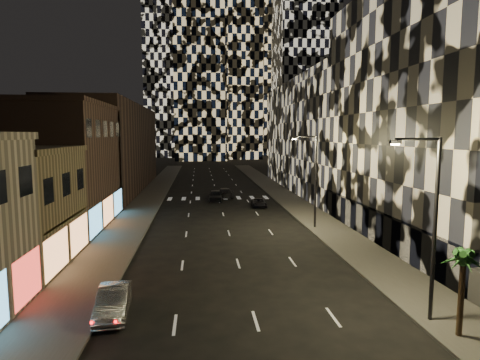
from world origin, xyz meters
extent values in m
cube|color=#47443F|center=(-10.00, 50.00, 0.07)|extent=(4.00, 120.00, 0.15)
cube|color=#47443F|center=(10.00, 50.00, 0.07)|extent=(4.00, 120.00, 0.15)
cube|color=#4C4C47|center=(-7.90, 50.00, 0.07)|extent=(0.20, 120.00, 0.15)
cube|color=#4C4C47|center=(7.90, 50.00, 0.07)|extent=(0.20, 120.00, 0.15)
cube|color=#473128|center=(-17.00, 33.50, 6.00)|extent=(10.00, 15.00, 12.00)
cube|color=#473128|center=(-17.00, 60.00, 7.00)|extent=(10.00, 40.00, 14.00)
cube|color=#232326|center=(20.00, 24.50, 11.00)|extent=(16.00, 25.00, 22.00)
cube|color=#383838|center=(12.30, 24.50, 1.50)|extent=(0.60, 25.00, 3.00)
cube|color=#232326|center=(20.00, 57.00, 9.00)|extent=(16.00, 40.00, 18.00)
cube|color=black|center=(35.00, 135.00, 50.00)|extent=(20.00, 20.00, 100.00)
cube|color=black|center=(-12.00, 165.00, 60.00)|extent=(24.00, 24.00, 120.00)
cube|color=black|center=(-2.00, 140.00, 47.50)|extent=(18.00, 18.00, 95.00)
cylinder|color=black|center=(8.60, 10.00, 4.65)|extent=(0.20, 0.20, 9.00)
cylinder|color=black|center=(7.50, 10.00, 9.05)|extent=(2.20, 0.14, 0.14)
cube|color=black|center=(6.40, 10.00, 8.93)|extent=(0.50, 0.25, 0.18)
cube|color=#FFEAB2|center=(6.40, 10.00, 8.81)|extent=(0.35, 0.18, 0.06)
cylinder|color=black|center=(8.60, 30.00, 4.65)|extent=(0.20, 0.20, 9.00)
cylinder|color=black|center=(7.50, 30.00, 9.05)|extent=(2.20, 0.14, 0.14)
cube|color=black|center=(6.40, 30.00, 8.93)|extent=(0.50, 0.25, 0.18)
cube|color=#FFEAB2|center=(6.40, 30.00, 8.81)|extent=(0.35, 0.18, 0.06)
imported|color=#95969A|center=(-7.20, 12.40, 0.72)|extent=(1.90, 4.50, 1.44)
imported|color=black|center=(-0.50, 47.46, 0.77)|extent=(2.05, 4.61, 1.54)
imported|color=black|center=(0.94, 50.27, 0.73)|extent=(2.54, 5.22, 1.46)
imported|color=black|center=(4.86, 42.30, 0.53)|extent=(1.85, 3.87, 1.06)
cylinder|color=#47331E|center=(9.00, 8.35, 1.89)|extent=(0.26, 0.26, 3.47)
sphere|color=#1D4D1B|center=(9.00, 8.35, 3.79)|extent=(0.76, 0.76, 0.76)
cone|color=#1D4D1B|center=(9.27, 8.35, 3.73)|extent=(1.51, 0.33, 0.92)
cone|color=#1D4D1B|center=(9.17, 8.56, 3.73)|extent=(1.19, 1.35, 0.92)
cone|color=#1D4D1B|center=(8.94, 8.62, 3.73)|extent=(0.61, 1.54, 0.92)
cone|color=#1D4D1B|center=(8.76, 8.47, 3.73)|extent=(1.48, 0.95, 0.92)
cone|color=#1D4D1B|center=(8.75, 8.24, 3.73)|extent=(1.49, 0.91, 0.92)
cone|color=#1D4D1B|center=(8.94, 8.09, 3.73)|extent=(0.65, 1.53, 0.92)
cone|color=#1D4D1B|center=(9.17, 8.14, 3.73)|extent=(1.16, 1.38, 0.92)
camera|label=1|loc=(-2.72, -7.92, 9.28)|focal=30.00mm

